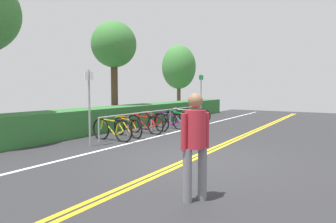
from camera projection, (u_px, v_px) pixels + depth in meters
name	position (u px, v px, depth m)	size (l,w,h in m)	color
ground_plane	(192.00, 160.00, 7.35)	(34.35, 10.06, 0.05)	#2B2B2D
centre_line_yellow_inner	(195.00, 159.00, 7.30)	(30.91, 0.10, 0.00)	gold
centre_line_yellow_outer	(189.00, 158.00, 7.39)	(30.91, 0.10, 0.00)	gold
bike_lane_stripe_white	(111.00, 148.00, 8.70)	(30.91, 0.12, 0.00)	white
bike_rack	(161.00, 115.00, 12.62)	(7.36, 0.05, 0.81)	#9EA0A5
bicycle_0	(112.00, 130.00, 9.89)	(0.46, 1.75, 0.77)	black
bicycle_1	(127.00, 127.00, 10.69)	(0.64, 1.71, 0.72)	black
bicycle_2	(144.00, 124.00, 11.46)	(0.46, 1.75, 0.75)	black
bicycle_3	(153.00, 121.00, 12.27)	(0.47, 1.78, 0.79)	black
bicycle_4	(170.00, 121.00, 12.94)	(0.46, 1.74, 0.72)	black
bicycle_5	(179.00, 119.00, 13.68)	(0.56, 1.66, 0.72)	black
bicycle_6	(183.00, 116.00, 14.60)	(0.46, 1.85, 0.79)	black
bicycle_7	(194.00, 115.00, 15.24)	(0.46, 1.73, 0.76)	black
pedestrian	(195.00, 140.00, 4.54)	(0.43, 0.32, 1.65)	slate
sign_post_near	(89.00, 101.00, 8.85)	(0.36, 0.06, 2.26)	gray
sign_post_far	(201.00, 93.00, 16.37)	(0.36, 0.10, 2.48)	gray
hedge_backdrop	(145.00, 114.00, 14.89)	(16.31, 1.35, 0.93)	#2D6B30
tree_mid	(114.00, 46.00, 14.12)	(2.11, 2.11, 4.85)	#473323
tree_far_right	(179.00, 67.00, 20.51)	(2.31, 2.31, 4.64)	brown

